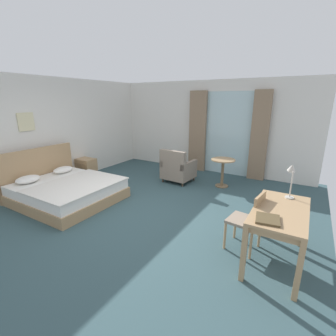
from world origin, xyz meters
TOP-DOWN VIEW (x-y plane):
  - ground at (0.00, 0.00)m, footprint 6.41×7.52m
  - wall_back at (0.00, 3.50)m, footprint 6.01×0.12m
  - wall_left at (-2.94, 0.00)m, footprint 0.12×7.12m
  - balcony_glass_door at (0.61, 3.42)m, footprint 1.34×0.02m
  - curtain_panel_left at (-0.28, 3.32)m, footprint 0.52×0.10m
  - curtain_panel_right at (1.50, 3.32)m, footprint 0.44×0.10m
  - bed at (-1.74, -0.30)m, footprint 2.02×1.80m
  - nightstand at (-2.61, 1.03)m, footprint 0.50×0.38m
  - writing_desk at (2.46, -0.18)m, footprint 0.64×1.23m
  - desk_chair at (2.08, -0.10)m, footprint 0.47×0.46m
  - desk_lamp at (2.50, 0.33)m, footprint 0.15×0.20m
  - closed_book at (2.37, -0.58)m, footprint 0.30×0.32m
  - armchair_by_window at (-0.25, 2.02)m, footprint 0.79×0.76m
  - round_cafe_table at (0.90, 2.28)m, footprint 0.58×0.58m
  - framed_picture at (-2.86, -0.30)m, footprint 0.03×0.36m

SIDE VIEW (x-z plane):
  - ground at x=0.00m, z-range -0.10..0.00m
  - bed at x=-1.74m, z-range -0.28..0.77m
  - nightstand at x=-2.61m, z-range 0.00..0.54m
  - armchair_by_window at x=-0.25m, z-range -0.09..0.80m
  - desk_chair at x=2.08m, z-range 0.06..0.95m
  - round_cafe_table at x=0.90m, z-range 0.16..0.87m
  - writing_desk at x=2.46m, z-range 0.29..1.07m
  - closed_book at x=2.37m, z-range 0.78..0.80m
  - desk_lamp at x=2.50m, z-range 0.88..1.37m
  - balcony_glass_door at x=0.61m, z-range 0.00..2.34m
  - curtain_panel_left at x=-0.28m, z-range 0.00..2.37m
  - curtain_panel_right at x=1.50m, z-range 0.00..2.37m
  - wall_back at x=0.00m, z-range 0.00..2.66m
  - wall_left at x=-2.94m, z-range 0.00..2.66m
  - framed_picture at x=-2.86m, z-range 1.44..1.84m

